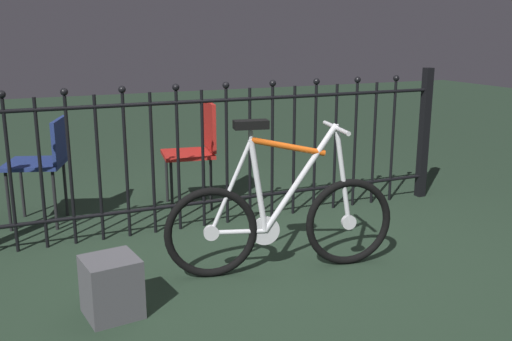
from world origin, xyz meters
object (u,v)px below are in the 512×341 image
Objects in this scene: chair_red at (197,144)px; bicycle at (282,219)px; chair_navy at (45,158)px; display_crate at (111,287)px.

bicycle is at bearing -87.87° from chair_red.
bicycle reaches higher than chair_navy.
bicycle is 4.48× the size of display_crate.
chair_navy reaches higher than display_crate.
chair_navy is 1.72m from display_crate.
bicycle reaches higher than display_crate.
chair_red is 1.08× the size of chair_navy.
chair_red is 1.98m from display_crate.
chair_red is at bearing 59.00° from display_crate.
bicycle is at bearing 9.03° from display_crate.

